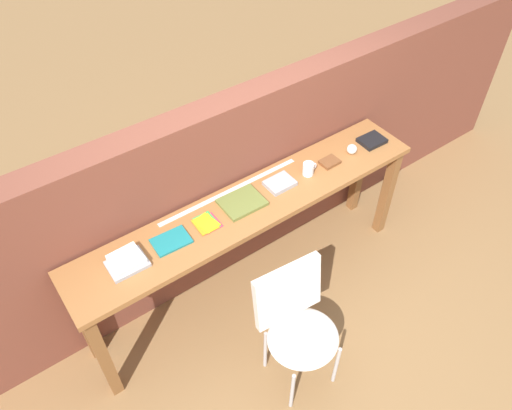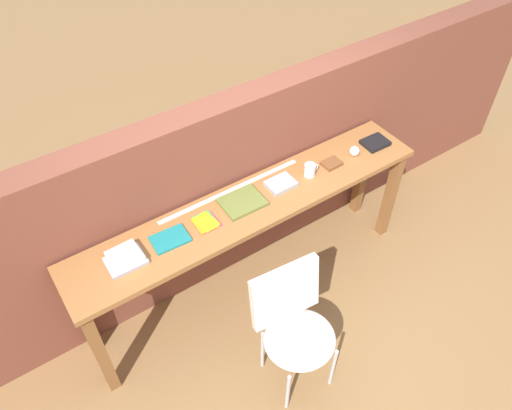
{
  "view_description": "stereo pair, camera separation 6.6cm",
  "coord_description": "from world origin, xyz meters",
  "px_view_note": "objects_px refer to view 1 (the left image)",
  "views": [
    {
      "loc": [
        -1.29,
        -1.54,
        3.14
      ],
      "look_at": [
        0.0,
        0.25,
        0.9
      ],
      "focal_mm": 35.0,
      "sensor_mm": 36.0,
      "label": 1
    },
    {
      "loc": [
        -1.24,
        -1.57,
        3.14
      ],
      "look_at": [
        0.0,
        0.25,
        0.9
      ],
      "focal_mm": 35.0,
      "sensor_mm": 36.0,
      "label": 2
    }
  ],
  "objects_px": {
    "chair_white_moulded": "(297,322)",
    "leather_journal_brown": "(330,162)",
    "book_stack_leftmost": "(127,262)",
    "sports_ball_small": "(352,149)",
    "magazine_cycling": "(171,241)",
    "pamphlet_pile_colourful": "(207,223)",
    "book_open_centre": "(242,202)",
    "mug": "(309,169)",
    "book_repair_rightmost": "(372,140)"
  },
  "relations": [
    {
      "from": "sports_ball_small",
      "to": "leather_journal_brown",
      "type": "bearing_deg",
      "value": 177.91
    },
    {
      "from": "chair_white_moulded",
      "to": "book_open_centre",
      "type": "bearing_deg",
      "value": 81.52
    },
    {
      "from": "pamphlet_pile_colourful",
      "to": "sports_ball_small",
      "type": "xyz_separation_m",
      "value": [
        1.19,
        -0.02,
        0.03
      ]
    },
    {
      "from": "book_stack_leftmost",
      "to": "book_open_centre",
      "type": "xyz_separation_m",
      "value": [
        0.81,
        0.02,
        -0.02
      ]
    },
    {
      "from": "leather_journal_brown",
      "to": "book_repair_rightmost",
      "type": "bearing_deg",
      "value": -1.26
    },
    {
      "from": "chair_white_moulded",
      "to": "sports_ball_small",
      "type": "relative_size",
      "value": 12.54
    },
    {
      "from": "sports_ball_small",
      "to": "mug",
      "type": "bearing_deg",
      "value": 178.47
    },
    {
      "from": "chair_white_moulded",
      "to": "pamphlet_pile_colourful",
      "type": "relative_size",
      "value": 5.38
    },
    {
      "from": "sports_ball_small",
      "to": "book_repair_rightmost",
      "type": "relative_size",
      "value": 0.39
    },
    {
      "from": "magazine_cycling",
      "to": "sports_ball_small",
      "type": "distance_m",
      "value": 1.44
    },
    {
      "from": "book_open_centre",
      "to": "mug",
      "type": "relative_size",
      "value": 2.45
    },
    {
      "from": "sports_ball_small",
      "to": "chair_white_moulded",
      "type": "bearing_deg",
      "value": -146.19
    },
    {
      "from": "book_stack_leftmost",
      "to": "book_repair_rightmost",
      "type": "relative_size",
      "value": 1.22
    },
    {
      "from": "book_stack_leftmost",
      "to": "leather_journal_brown",
      "type": "height_order",
      "value": "book_stack_leftmost"
    },
    {
      "from": "leather_journal_brown",
      "to": "pamphlet_pile_colourful",
      "type": "bearing_deg",
      "value": 178.24
    },
    {
      "from": "chair_white_moulded",
      "to": "sports_ball_small",
      "type": "distance_m",
      "value": 1.29
    },
    {
      "from": "mug",
      "to": "book_repair_rightmost",
      "type": "height_order",
      "value": "mug"
    },
    {
      "from": "chair_white_moulded",
      "to": "book_stack_leftmost",
      "type": "distance_m",
      "value": 1.06
    },
    {
      "from": "mug",
      "to": "book_repair_rightmost",
      "type": "xyz_separation_m",
      "value": [
        0.6,
        -0.01,
        -0.03
      ]
    },
    {
      "from": "pamphlet_pile_colourful",
      "to": "sports_ball_small",
      "type": "height_order",
      "value": "sports_ball_small"
    },
    {
      "from": "book_stack_leftmost",
      "to": "chair_white_moulded",
      "type": "bearing_deg",
      "value": -45.26
    },
    {
      "from": "pamphlet_pile_colourful",
      "to": "leather_journal_brown",
      "type": "relative_size",
      "value": 1.27
    },
    {
      "from": "pamphlet_pile_colourful",
      "to": "mug",
      "type": "bearing_deg",
      "value": -0.87
    },
    {
      "from": "chair_white_moulded",
      "to": "pamphlet_pile_colourful",
      "type": "bearing_deg",
      "value": 103.33
    },
    {
      "from": "magazine_cycling",
      "to": "sports_ball_small",
      "type": "relative_size",
      "value": 3.08
    },
    {
      "from": "book_open_centre",
      "to": "chair_white_moulded",
      "type": "bearing_deg",
      "value": -97.47
    },
    {
      "from": "book_stack_leftmost",
      "to": "pamphlet_pile_colourful",
      "type": "bearing_deg",
      "value": 0.31
    },
    {
      "from": "book_stack_leftmost",
      "to": "leather_journal_brown",
      "type": "distance_m",
      "value": 1.52
    },
    {
      "from": "chair_white_moulded",
      "to": "leather_journal_brown",
      "type": "height_order",
      "value": "leather_journal_brown"
    },
    {
      "from": "mug",
      "to": "pamphlet_pile_colourful",
      "type": "bearing_deg",
      "value": 179.13
    },
    {
      "from": "book_stack_leftmost",
      "to": "leather_journal_brown",
      "type": "bearing_deg",
      "value": -0.47
    },
    {
      "from": "pamphlet_pile_colourful",
      "to": "sports_ball_small",
      "type": "distance_m",
      "value": 1.19
    },
    {
      "from": "magazine_cycling",
      "to": "leather_journal_brown",
      "type": "height_order",
      "value": "leather_journal_brown"
    },
    {
      "from": "book_repair_rightmost",
      "to": "pamphlet_pile_colourful",
      "type": "bearing_deg",
      "value": -178.77
    },
    {
      "from": "chair_white_moulded",
      "to": "book_repair_rightmost",
      "type": "distance_m",
      "value": 1.46
    },
    {
      "from": "magazine_cycling",
      "to": "pamphlet_pile_colourful",
      "type": "distance_m",
      "value": 0.25
    },
    {
      "from": "chair_white_moulded",
      "to": "book_stack_leftmost",
      "type": "xyz_separation_m",
      "value": [
        -0.7,
        0.7,
        0.38
      ]
    },
    {
      "from": "book_open_centre",
      "to": "mug",
      "type": "xyz_separation_m",
      "value": [
        0.53,
        -0.03,
        0.03
      ]
    },
    {
      "from": "magazine_cycling",
      "to": "book_open_centre",
      "type": "height_order",
      "value": "book_open_centre"
    },
    {
      "from": "book_stack_leftmost",
      "to": "book_repair_rightmost",
      "type": "distance_m",
      "value": 1.93
    },
    {
      "from": "mug",
      "to": "sports_ball_small",
      "type": "xyz_separation_m",
      "value": [
        0.39,
        -0.01,
        -0.01
      ]
    },
    {
      "from": "magazine_cycling",
      "to": "book_repair_rightmost",
      "type": "bearing_deg",
      "value": 2.17
    },
    {
      "from": "pamphlet_pile_colourful",
      "to": "book_open_centre",
      "type": "relative_size",
      "value": 0.61
    },
    {
      "from": "book_open_centre",
      "to": "sports_ball_small",
      "type": "distance_m",
      "value": 0.92
    },
    {
      "from": "book_stack_leftmost",
      "to": "sports_ball_small",
      "type": "distance_m",
      "value": 1.72
    },
    {
      "from": "pamphlet_pile_colourful",
      "to": "book_repair_rightmost",
      "type": "distance_m",
      "value": 1.4
    },
    {
      "from": "book_stack_leftmost",
      "to": "sports_ball_small",
      "type": "bearing_deg",
      "value": -0.66
    },
    {
      "from": "pamphlet_pile_colourful",
      "to": "mug",
      "type": "distance_m",
      "value": 0.8
    },
    {
      "from": "sports_ball_small",
      "to": "magazine_cycling",
      "type": "bearing_deg",
      "value": 179.07
    },
    {
      "from": "mug",
      "to": "leather_journal_brown",
      "type": "relative_size",
      "value": 0.85
    }
  ]
}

